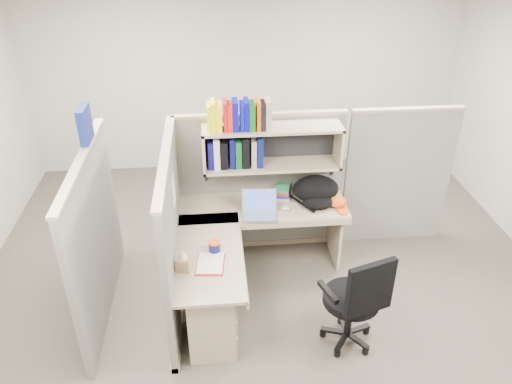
{
  "coord_description": "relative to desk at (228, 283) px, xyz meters",
  "views": [
    {
      "loc": [
        -0.48,
        -3.84,
        3.47
      ],
      "look_at": [
        -0.1,
        0.25,
        1.08
      ],
      "focal_mm": 35.0,
      "sensor_mm": 36.0,
      "label": 1
    }
  ],
  "objects": [
    {
      "name": "snack_canister",
      "position": [
        -0.11,
        0.11,
        0.35
      ],
      "size": [
        0.11,
        0.11,
        0.11
      ],
      "color": "#0E0E53",
      "rests_on": "desk"
    },
    {
      "name": "laptop",
      "position": [
        0.35,
        0.65,
        0.42
      ],
      "size": [
        0.37,
        0.37,
        0.25
      ],
      "primitive_type": null,
      "rotation": [
        0.0,
        0.0,
        -0.07
      ],
      "color": "#B6B7BB",
      "rests_on": "desk"
    },
    {
      "name": "orange_cap",
      "position": [
        1.17,
        0.78,
        0.34
      ],
      "size": [
        0.27,
        0.28,
        0.11
      ],
      "primitive_type": null,
      "rotation": [
        0.0,
        0.0,
        0.38
      ],
      "color": "#D34712",
      "rests_on": "desk"
    },
    {
      "name": "mouse",
      "position": [
        0.63,
        0.75,
        0.31
      ],
      "size": [
        0.11,
        0.08,
        0.04
      ],
      "primitive_type": "ellipsoid",
      "rotation": [
        0.0,
        0.0,
        -0.19
      ],
      "color": "#94AAD3",
      "rests_on": "desk"
    },
    {
      "name": "paper_cup",
      "position": [
        0.37,
        0.98,
        0.34
      ],
      "size": [
        0.07,
        0.07,
        0.09
      ],
      "primitive_type": "cylinder",
      "rotation": [
        0.0,
        0.0,
        -0.12
      ],
      "color": "silver",
      "rests_on": "desk"
    },
    {
      "name": "desk",
      "position": [
        0.0,
        0.0,
        0.0
      ],
      "size": [
        1.74,
        1.75,
        0.73
      ],
      "color": "gray",
      "rests_on": "ground"
    },
    {
      "name": "tissue_box",
      "position": [
        -0.38,
        -0.12,
        0.39
      ],
      "size": [
        0.15,
        0.15,
        0.2
      ],
      "primitive_type": null,
      "rotation": [
        0.0,
        0.0,
        -0.26
      ],
      "color": "#9F7F5A",
      "rests_on": "desk"
    },
    {
      "name": "ground",
      "position": [
        0.41,
        0.29,
        -0.44
      ],
      "size": [
        6.0,
        6.0,
        0.0
      ],
      "primitive_type": "plane",
      "color": "#38332B",
      "rests_on": "ground"
    },
    {
      "name": "cubicle",
      "position": [
        0.04,
        0.74,
        0.47
      ],
      "size": [
        3.79,
        1.84,
        1.95
      ],
      "color": "slate",
      "rests_on": "ground"
    },
    {
      "name": "book_stack",
      "position": [
        0.64,
        1.04,
        0.35
      ],
      "size": [
        0.23,
        0.27,
        0.12
      ],
      "primitive_type": null,
      "rotation": [
        0.0,
        0.0,
        -0.27
      ],
      "color": "slate",
      "rests_on": "desk"
    },
    {
      "name": "loose_paper",
      "position": [
        -0.15,
        -0.06,
        0.29
      ],
      "size": [
        0.25,
        0.32,
        0.0
      ],
      "primitive_type": null,
      "rotation": [
        0.0,
        0.0,
        -0.1
      ],
      "color": "white",
      "rests_on": "desk"
    },
    {
      "name": "room_shell",
      "position": [
        0.41,
        0.29,
        1.18
      ],
      "size": [
        6.0,
        6.0,
        6.0
      ],
      "color": "#A8A398",
      "rests_on": "ground"
    },
    {
      "name": "backpack",
      "position": [
        0.97,
        0.84,
        0.43
      ],
      "size": [
        0.55,
        0.47,
        0.29
      ],
      "primitive_type": null,
      "rotation": [
        0.0,
        0.0,
        0.22
      ],
      "color": "black",
      "rests_on": "desk"
    },
    {
      "name": "task_chair",
      "position": [
        1.06,
        -0.42,
        -0.07
      ],
      "size": [
        0.6,
        0.56,
        1.05
      ],
      "color": "black",
      "rests_on": "ground"
    }
  ]
}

